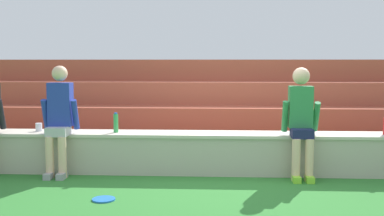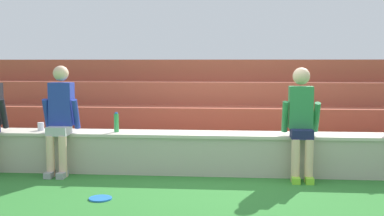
% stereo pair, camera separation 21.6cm
% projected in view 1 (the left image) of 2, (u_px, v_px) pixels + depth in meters
% --- Properties ---
extents(ground_plane, '(80.00, 80.00, 0.00)m').
position_uv_depth(ground_plane, '(227.00, 177.00, 6.39)').
color(ground_plane, '#2D752D').
extents(stone_seating_wall, '(8.48, 0.52, 0.56)m').
position_uv_depth(stone_seating_wall, '(227.00, 152.00, 6.61)').
color(stone_seating_wall, '#B7AF9E').
rests_on(stone_seating_wall, ground).
extents(brick_bleachers, '(11.65, 2.33, 1.58)m').
position_uv_depth(brick_bleachers, '(225.00, 115.00, 8.55)').
color(brick_bleachers, '#9A442F').
rests_on(brick_bleachers, ground).
extents(person_left_of_center, '(0.49, 0.49, 1.49)m').
position_uv_depth(person_left_of_center, '(59.00, 117.00, 6.43)').
color(person_left_of_center, beige).
rests_on(person_left_of_center, ground).
extents(person_center, '(0.49, 0.52, 1.47)m').
position_uv_depth(person_center, '(301.00, 118.00, 6.27)').
color(person_center, beige).
rests_on(person_center, ground).
extents(water_bottle_mid_right, '(0.07, 0.07, 0.28)m').
position_uv_depth(water_bottle_mid_right, '(116.00, 123.00, 6.63)').
color(water_bottle_mid_right, green).
rests_on(water_bottle_mid_right, stone_seating_wall).
extents(plastic_cup_left_end, '(0.09, 0.09, 0.11)m').
position_uv_depth(plastic_cup_left_end, '(39.00, 127.00, 6.75)').
color(plastic_cup_left_end, white).
rests_on(plastic_cup_left_end, stone_seating_wall).
extents(frisbee, '(0.26, 0.26, 0.02)m').
position_uv_depth(frisbee, '(104.00, 199.00, 5.33)').
color(frisbee, blue).
rests_on(frisbee, ground).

